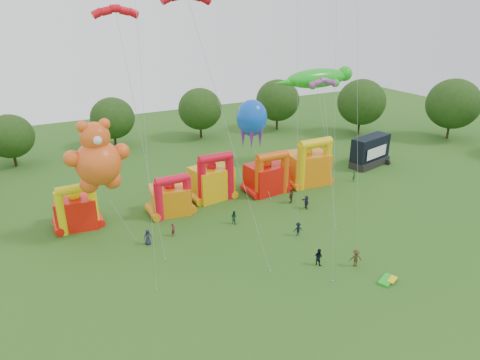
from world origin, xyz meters
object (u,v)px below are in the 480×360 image
bouncy_castle_0 (77,210)px  teddy_bear_kite (102,171)px  bouncy_castle_2 (212,180)px  octopus_kite (254,133)px  stage_trailer (370,151)px  gecko_kite (321,106)px  spectator_0 (148,237)px  spectator_4 (291,196)px

bouncy_castle_0 → teddy_bear_kite: teddy_bear_kite is taller
bouncy_castle_2 → octopus_kite: (5.94, -0.61, 5.82)m
bouncy_castle_0 → stage_trailer: bouncy_castle_0 is taller
stage_trailer → gecko_kite: 11.72m
stage_trailer → teddy_bear_kite: size_ratio=0.58×
teddy_bear_kite → spectator_0: bearing=-44.8°
bouncy_castle_0 → gecko_kite: 37.18m
stage_trailer → gecko_kite: bearing=162.3°
gecko_kite → spectator_4: 16.53m
teddy_bear_kite → octopus_kite: bearing=10.9°
bouncy_castle_0 → bouncy_castle_2: 17.13m
spectator_0 → spectator_4: spectator_4 is taller
bouncy_castle_0 → bouncy_castle_2: size_ratio=0.86×
stage_trailer → bouncy_castle_2: bearing=179.5°
octopus_kite → spectator_4: 9.58m
bouncy_castle_2 → spectator_0: (-11.15, -7.78, -1.61)m
teddy_bear_kite → octopus_kite: 20.73m
bouncy_castle_2 → stage_trailer: (27.52, -0.23, -0.19)m
spectator_0 → spectator_4: bearing=10.9°
bouncy_castle_0 → spectator_4: bouncy_castle_0 is taller
bouncy_castle_2 → bouncy_castle_0: bearing=-179.6°
bouncy_castle_2 → spectator_0: bouncy_castle_2 is taller
bouncy_castle_2 → octopus_kite: 8.33m
bouncy_castle_2 → spectator_4: 10.56m
teddy_bear_kite → spectator_0: size_ratio=7.55×
bouncy_castle_2 → spectator_0: size_ratio=3.69×
stage_trailer → octopus_kite: bearing=-179.0°
teddy_bear_kite → spectator_0: 8.49m
bouncy_castle_2 → stage_trailer: 27.52m
bouncy_castle_0 → octopus_kite: bearing=-1.2°
stage_trailer → gecko_kite: gecko_kite is taller
teddy_bear_kite → spectator_4: 23.93m
octopus_kite → bouncy_castle_2: bearing=174.2°
stage_trailer → octopus_kite: octopus_kite is taller
bouncy_castle_0 → spectator_4: (25.51, -6.13, -1.21)m
bouncy_castle_0 → octopus_kite: octopus_kite is taller
octopus_kite → spectator_4: bearing=-66.5°
teddy_bear_kite → bouncy_castle_0: bearing=121.5°
spectator_4 → teddy_bear_kite: bearing=-34.2°
bouncy_castle_0 → gecko_kite: (36.25, 2.56, 7.86)m
bouncy_castle_2 → octopus_kite: bearing=-5.8°
bouncy_castle_0 → spectator_4: bearing=-13.5°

